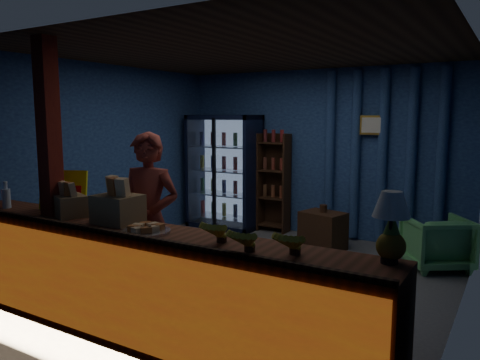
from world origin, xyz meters
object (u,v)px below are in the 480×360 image
Objects in this scene: shopkeeper at (149,221)px; table_lamp at (392,207)px; green_chair at (436,242)px; pastry_tray at (146,230)px.

shopkeeper reaches higher than table_lamp.
green_chair is at bearing 37.22° from shopkeeper.
pastry_tray is (-1.72, -3.34, 0.64)m from green_chair.
green_chair is 3.81m from pastry_tray.
table_lamp reaches higher than pastry_tray.
green_chair is at bearing 62.82° from pastry_tray.
table_lamp is at bearing 58.87° from green_chair.
green_chair is 3.28m from table_lamp.
table_lamp is (0.15, -3.12, 0.99)m from green_chair.
pastry_tray is (0.53, -0.62, 0.11)m from shopkeeper.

